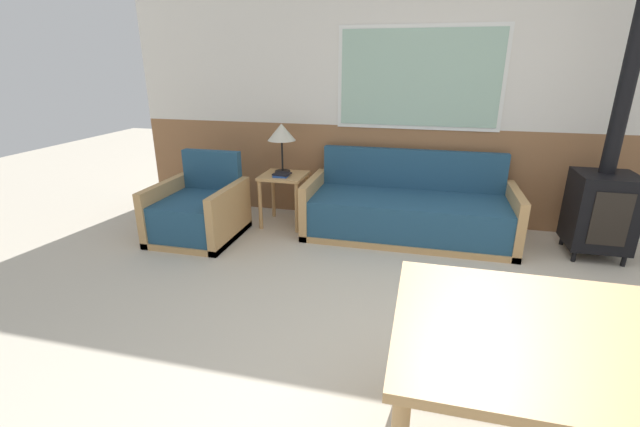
{
  "coord_description": "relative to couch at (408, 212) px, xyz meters",
  "views": [
    {
      "loc": [
        -0.3,
        -2.04,
        1.69
      ],
      "look_at": [
        -1.09,
        1.1,
        0.54
      ],
      "focal_mm": 24.0,
      "sensor_mm": 36.0,
      "label": 1
    }
  ],
  "objects": [
    {
      "name": "table_lamp",
      "position": [
        -1.36,
        0.1,
        0.73
      ],
      "size": [
        0.3,
        0.3,
        0.52
      ],
      "color": "black",
      "rests_on": "side_table"
    },
    {
      "name": "book_stack",
      "position": [
        -1.31,
        -0.07,
        0.33
      ],
      "size": [
        0.18,
        0.18,
        0.03
      ],
      "color": "#234799",
      "rests_on": "side_table"
    },
    {
      "name": "side_table",
      "position": [
        -1.32,
        0.02,
        0.2
      ],
      "size": [
        0.46,
        0.46,
        0.56
      ],
      "color": "tan",
      "rests_on": "ground_plane"
    },
    {
      "name": "armchair",
      "position": [
        -2.05,
        -0.53,
        -0.0
      ],
      "size": [
        0.79,
        0.85,
        0.82
      ],
      "rotation": [
        0.0,
        0.0,
        0.23
      ],
      "color": "tan",
      "rests_on": "ground_plane"
    },
    {
      "name": "ground_plane",
      "position": [
        0.43,
        -2.13,
        -0.25
      ],
      "size": [
        16.0,
        16.0,
        0.0
      ],
      "primitive_type": "plane",
      "color": "beige"
    },
    {
      "name": "wood_stove",
      "position": [
        1.69,
        -0.05,
        0.37
      ],
      "size": [
        0.49,
        0.49,
        2.55
      ],
      "color": "black",
      "rests_on": "ground_plane"
    },
    {
      "name": "dining_table",
      "position": [
        0.94,
        -2.63,
        0.41
      ],
      "size": [
        1.76,
        0.95,
        0.73
      ],
      "color": "tan",
      "rests_on": "ground_plane"
    },
    {
      "name": "wall_back",
      "position": [
        0.41,
        0.5,
        1.11
      ],
      "size": [
        7.2,
        0.09,
        2.7
      ],
      "color": "#8E603D",
      "rests_on": "ground_plane"
    },
    {
      "name": "couch",
      "position": [
        0.0,
        0.0,
        0.0
      ],
      "size": [
        2.05,
        0.84,
        0.83
      ],
      "color": "tan",
      "rests_on": "ground_plane"
    }
  ]
}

